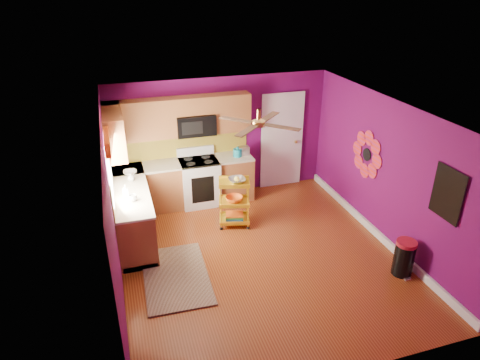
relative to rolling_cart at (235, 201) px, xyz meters
name	(u,v)px	position (x,y,z in m)	size (l,w,h in m)	color
ground	(260,257)	(0.11, -1.10, -0.52)	(5.00, 5.00, 0.00)	#672A10
room_envelope	(264,168)	(0.14, -1.10, 1.11)	(4.54, 5.04, 2.52)	#620B54
lower_cabinets	(163,197)	(-1.23, 0.71, -0.08)	(2.81, 2.31, 0.94)	brown
electric_range	(199,181)	(-0.44, 1.07, -0.03)	(0.76, 0.66, 1.13)	white
upper_cabinetry	(160,122)	(-1.13, 1.07, 1.28)	(2.80, 2.30, 1.26)	brown
left_window	(108,153)	(-2.10, -0.05, 1.22)	(0.08, 1.35, 1.08)	white
panel_door	(282,142)	(1.47, 1.36, 0.51)	(0.95, 0.11, 2.15)	white
right_wall_art	(400,170)	(2.34, -1.44, 0.93)	(0.04, 2.74, 1.04)	black
ceiling_fan	(259,123)	(0.11, -0.90, 1.77)	(1.01, 1.01, 0.26)	#BF8C3F
shag_rug	(176,276)	(-1.32, -1.21, -0.51)	(0.99, 1.61, 0.02)	black
rolling_cart	(235,201)	(0.00, 0.00, 0.00)	(0.64, 0.54, 1.01)	gold
trash_can	(404,258)	(2.11, -2.18, -0.22)	(0.34, 0.36, 0.60)	black
teal_kettle	(238,152)	(0.38, 1.06, 0.51)	(0.18, 0.18, 0.21)	teal
toaster	(243,151)	(0.51, 1.09, 0.51)	(0.22, 0.15, 0.18)	beige
soap_bottle_a	(125,191)	(-1.91, -0.07, 0.53)	(0.10, 0.10, 0.21)	#EA3F72
soap_bottle_b	(131,177)	(-1.78, 0.52, 0.50)	(0.12, 0.12, 0.15)	white
counter_dish	(130,172)	(-1.78, 0.82, 0.45)	(0.25, 0.25, 0.06)	white
counter_cup	(133,198)	(-1.81, -0.26, 0.48)	(0.14, 0.14, 0.11)	white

